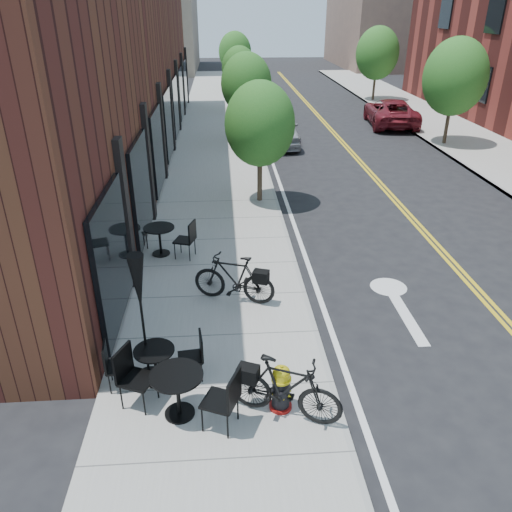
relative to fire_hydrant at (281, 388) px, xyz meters
name	(u,v)px	position (x,y,z in m)	size (l,w,h in m)	color
ground	(334,387)	(0.99, 0.54, -0.52)	(120.00, 120.00, 0.00)	black
sidewalk_near	(217,192)	(-1.01, 10.54, -0.46)	(4.00, 70.00, 0.12)	#9E9B93
building_near	(97,75)	(-5.51, 14.54, 2.98)	(5.00, 28.00, 7.00)	#411815
bg_building_left	(154,15)	(-7.01, 48.54, 4.48)	(8.00, 14.00, 10.00)	#726656
bg_building_right	(390,4)	(16.99, 50.54, 5.48)	(10.00, 16.00, 12.00)	brown
tree_near_a	(260,124)	(0.39, 9.54, 2.09)	(2.20, 2.20, 3.81)	#382B1E
tree_near_b	(246,84)	(0.39, 17.54, 2.20)	(2.30, 2.30, 3.98)	#382B1E
tree_near_c	(239,68)	(0.39, 25.54, 2.01)	(2.10, 2.10, 3.67)	#382B1E
tree_near_d	(235,52)	(0.39, 33.54, 2.27)	(2.40, 2.40, 4.11)	#382B1E
tree_far_b	(455,77)	(9.59, 16.54, 2.54)	(2.80, 2.80, 4.62)	#382B1E
tree_far_c	(377,53)	(9.59, 28.54, 2.54)	(2.80, 2.80, 4.62)	#382B1E
fire_hydrant	(281,388)	(0.00, 0.00, 0.00)	(0.42, 0.42, 0.84)	maroon
bicycle_left	(234,278)	(-0.64, 3.31, 0.15)	(0.51, 1.81, 1.09)	black
bicycle_right	(285,389)	(0.04, -0.18, 0.15)	(0.51, 1.81, 1.09)	black
bistro_set_a	(155,361)	(-2.05, 0.77, 0.04)	(1.62, 0.77, 0.86)	black
bistro_set_b	(178,388)	(-1.61, -0.03, 0.12)	(1.93, 1.21, 1.03)	black
bistro_set_c	(160,237)	(-2.47, 5.71, 0.10)	(1.87, 1.01, 0.98)	black
patio_umbrella	(139,292)	(-2.20, 0.93, 1.29)	(0.38, 0.38, 2.35)	black
parked_car_a	(277,128)	(1.79, 17.39, 0.25)	(1.82, 4.52, 1.54)	#9DA0A4
parked_car_b	(268,110)	(1.79, 21.87, 0.20)	(1.53, 4.39, 1.44)	black
parked_car_c	(258,89)	(1.79, 29.58, 0.24)	(2.14, 5.25, 1.52)	#B5B6BA
parked_car_far	(391,112)	(8.39, 21.00, 0.19)	(2.34, 5.07, 1.41)	maroon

